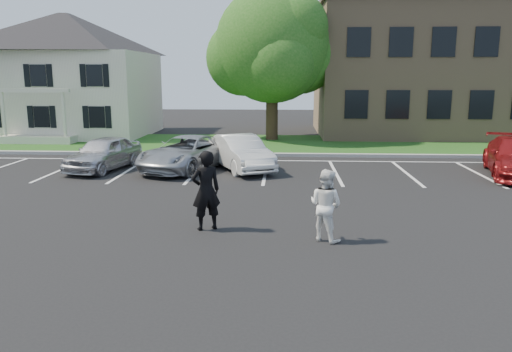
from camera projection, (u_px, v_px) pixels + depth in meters
The scene contains 12 objects.
ground_plane at pixel (254, 234), 12.20m from camera, with size 90.00×90.00×0.00m, color black.
curb at pixel (269, 155), 23.93m from camera, with size 40.00×0.30×0.15m, color gray.
grass_strip at pixel (271, 144), 27.85m from camera, with size 44.00×8.00×0.08m, color #174B16.
stall_lines at pixel (300, 168), 20.89m from camera, with size 34.00×5.36×0.01m.
house at pixel (68, 75), 31.69m from camera, with size 10.30×9.22×7.60m.
office_building at pixel (490, 70), 32.15m from camera, with size 22.40×10.40×8.30m.
tree at pixel (274, 48), 28.73m from camera, with size 7.80×7.20×8.80m.
man_black_suit at pixel (206, 190), 12.39m from camera, with size 0.73×0.48×2.01m, color black.
man_white_shirt at pixel (326, 205), 11.60m from camera, with size 0.83×0.64×1.70m, color white.
car_silver_west at pixel (104, 153), 20.36m from camera, with size 1.63×4.05×1.38m, color silver.
car_silver_minivan at pixel (187, 153), 20.39m from camera, with size 2.29×4.96×1.38m, color #A0A3A8.
car_white_sedan at pixel (241, 153), 20.38m from camera, with size 1.49×4.28×1.41m, color silver.
Camera 1 is at (0.69, -11.66, 3.82)m, focal length 35.00 mm.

